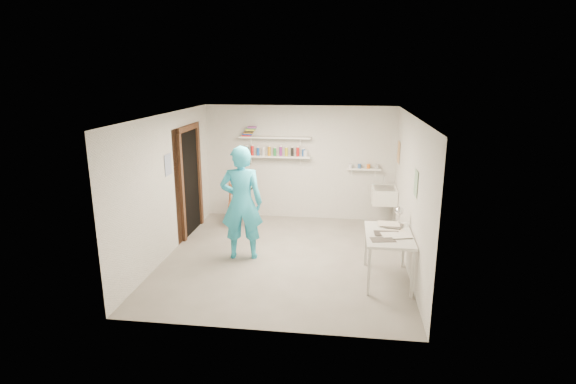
# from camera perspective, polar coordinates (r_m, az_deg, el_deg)

# --- Properties ---
(floor) EXTENTS (4.00, 4.50, 0.02)m
(floor) POSITION_cam_1_polar(r_m,az_deg,el_deg) (7.73, -0.39, -8.38)
(floor) COLOR slate
(floor) RESTS_ON ground
(ceiling) EXTENTS (4.00, 4.50, 0.02)m
(ceiling) POSITION_cam_1_polar(r_m,az_deg,el_deg) (7.12, -0.42, 9.80)
(ceiling) COLOR silver
(ceiling) RESTS_ON wall_back
(wall_back) EXTENTS (4.00, 0.02, 2.40)m
(wall_back) POSITION_cam_1_polar(r_m,az_deg,el_deg) (9.52, 1.45, 3.73)
(wall_back) COLOR silver
(wall_back) RESTS_ON ground
(wall_front) EXTENTS (4.00, 0.02, 2.40)m
(wall_front) POSITION_cam_1_polar(r_m,az_deg,el_deg) (5.20, -3.80, -5.88)
(wall_front) COLOR silver
(wall_front) RESTS_ON ground
(wall_left) EXTENTS (0.02, 4.50, 2.40)m
(wall_left) POSITION_cam_1_polar(r_m,az_deg,el_deg) (7.85, -15.09, 0.80)
(wall_left) COLOR silver
(wall_left) RESTS_ON ground
(wall_right) EXTENTS (0.02, 4.50, 2.40)m
(wall_right) POSITION_cam_1_polar(r_m,az_deg,el_deg) (7.34, 15.33, -0.18)
(wall_right) COLOR silver
(wall_right) RESTS_ON ground
(doorway_recess) EXTENTS (0.02, 0.90, 2.00)m
(doorway_recess) POSITION_cam_1_polar(r_m,az_deg,el_deg) (8.84, -12.34, 1.19)
(doorway_recess) COLOR black
(doorway_recess) RESTS_ON wall_left
(corridor_box) EXTENTS (1.40, 1.50, 2.10)m
(corridor_box) POSITION_cam_1_polar(r_m,az_deg,el_deg) (9.09, -16.58, 1.61)
(corridor_box) COLOR brown
(corridor_box) RESTS_ON ground
(door_lintel) EXTENTS (0.06, 1.05, 0.10)m
(door_lintel) POSITION_cam_1_polar(r_m,az_deg,el_deg) (8.65, -12.60, 7.95)
(door_lintel) COLOR brown
(door_lintel) RESTS_ON wall_left
(door_jamb_near) EXTENTS (0.06, 0.10, 2.00)m
(door_jamb_near) POSITION_cam_1_polar(r_m,az_deg,el_deg) (8.38, -13.34, 0.38)
(door_jamb_near) COLOR brown
(door_jamb_near) RESTS_ON ground
(door_jamb_far) EXTENTS (0.06, 0.10, 2.00)m
(door_jamb_far) POSITION_cam_1_polar(r_m,az_deg,el_deg) (9.30, -11.20, 1.91)
(door_jamb_far) COLOR brown
(door_jamb_far) RESTS_ON ground
(shelf_lower) EXTENTS (1.50, 0.22, 0.03)m
(shelf_lower) POSITION_cam_1_polar(r_m,az_deg,el_deg) (9.43, -1.66, 4.55)
(shelf_lower) COLOR white
(shelf_lower) RESTS_ON wall_back
(shelf_upper) EXTENTS (1.50, 0.22, 0.03)m
(shelf_upper) POSITION_cam_1_polar(r_m,az_deg,el_deg) (9.37, -1.68, 6.95)
(shelf_upper) COLOR white
(shelf_upper) RESTS_ON wall_back
(ledge_shelf) EXTENTS (0.70, 0.14, 0.03)m
(ledge_shelf) POSITION_cam_1_polar(r_m,az_deg,el_deg) (9.41, 9.60, 2.89)
(ledge_shelf) COLOR white
(ledge_shelf) RESTS_ON wall_back
(poster_left) EXTENTS (0.01, 0.28, 0.36)m
(poster_left) POSITION_cam_1_polar(r_m,az_deg,el_deg) (7.82, -14.98, 3.37)
(poster_left) COLOR #334C7F
(poster_left) RESTS_ON wall_left
(poster_right_a) EXTENTS (0.01, 0.34, 0.42)m
(poster_right_a) POSITION_cam_1_polar(r_m,az_deg,el_deg) (9.01, 13.86, 4.93)
(poster_right_a) COLOR #995933
(poster_right_a) RESTS_ON wall_right
(poster_right_b) EXTENTS (0.01, 0.30, 0.38)m
(poster_right_b) POSITION_cam_1_polar(r_m,az_deg,el_deg) (6.74, 15.93, 1.08)
(poster_right_b) COLOR #3F724C
(poster_right_b) RESTS_ON wall_right
(belfast_sink) EXTENTS (0.48, 0.60, 0.30)m
(belfast_sink) POSITION_cam_1_polar(r_m,az_deg,el_deg) (9.07, 12.11, -0.41)
(belfast_sink) COLOR white
(belfast_sink) RESTS_ON wall_right
(man) EXTENTS (0.76, 0.55, 1.92)m
(man) POSITION_cam_1_polar(r_m,az_deg,el_deg) (7.47, -5.91, -1.39)
(man) COLOR #29AACD
(man) RESTS_ON ground
(wall_clock) EXTENTS (0.35, 0.08, 0.34)m
(wall_clock) POSITION_cam_1_polar(r_m,az_deg,el_deg) (7.58, -5.38, 1.38)
(wall_clock) COLOR beige
(wall_clock) RESTS_ON man
(wooden_chair) EXTENTS (0.53, 0.51, 0.96)m
(wooden_chair) POSITION_cam_1_polar(r_m,az_deg,el_deg) (9.14, -6.19, -1.49)
(wooden_chair) COLOR brown
(wooden_chair) RESTS_ON ground
(work_table) EXTENTS (0.67, 1.12, 0.75)m
(work_table) POSITION_cam_1_polar(r_m,az_deg,el_deg) (6.94, 12.52, -8.09)
(work_table) COLOR silver
(work_table) RESTS_ON ground
(desk_lamp) EXTENTS (0.14, 0.14, 0.14)m
(desk_lamp) POSITION_cam_1_polar(r_m,az_deg,el_deg) (7.18, 13.96, -2.35)
(desk_lamp) COLOR silver
(desk_lamp) RESTS_ON work_table
(spray_cans) EXTENTS (1.34, 0.06, 0.17)m
(spray_cans) POSITION_cam_1_polar(r_m,az_deg,el_deg) (9.41, -1.67, 5.15)
(spray_cans) COLOR black
(spray_cans) RESTS_ON shelf_lower
(book_stack) EXTENTS (0.30, 0.14, 0.20)m
(book_stack) POSITION_cam_1_polar(r_m,az_deg,el_deg) (9.45, -4.95, 7.67)
(book_stack) COLOR red
(book_stack) RESTS_ON shelf_upper
(ledge_pots) EXTENTS (0.48, 0.07, 0.09)m
(ledge_pots) POSITION_cam_1_polar(r_m,az_deg,el_deg) (9.40, 9.62, 3.25)
(ledge_pots) COLOR silver
(ledge_pots) RESTS_ON ledge_shelf
(papers) EXTENTS (0.30, 0.22, 0.03)m
(papers) POSITION_cam_1_polar(r_m,az_deg,el_deg) (6.80, 12.70, -5.06)
(papers) COLOR silver
(papers) RESTS_ON work_table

